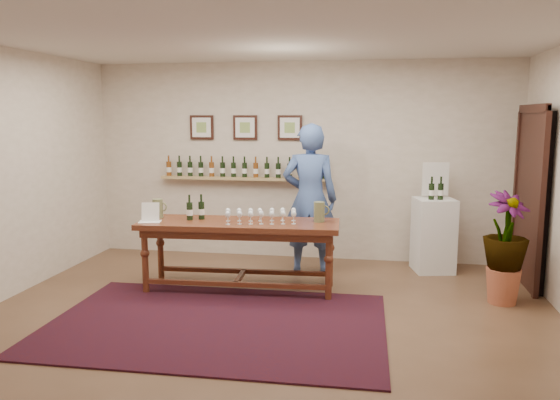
% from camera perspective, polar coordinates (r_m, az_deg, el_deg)
% --- Properties ---
extents(ground, '(6.00, 6.00, 0.00)m').
position_cam_1_polar(ground, '(5.70, -1.41, -12.22)').
color(ground, brown).
rests_on(ground, ground).
extents(room_shell, '(6.00, 6.00, 6.00)m').
position_cam_1_polar(room_shell, '(7.22, 18.27, 0.98)').
color(room_shell, beige).
rests_on(room_shell, ground).
extents(rug, '(3.33, 2.25, 0.02)m').
position_cam_1_polar(rug, '(5.57, -6.65, -12.72)').
color(rug, '#490F0D').
rests_on(rug, ground).
extents(tasting_table, '(2.36, 0.86, 0.82)m').
position_cam_1_polar(tasting_table, '(6.41, -4.28, -3.33)').
color(tasting_table, '#4F2413').
rests_on(tasting_table, ground).
extents(table_glasses, '(1.19, 0.51, 0.16)m').
position_cam_1_polar(table_glasses, '(6.29, -2.03, -1.65)').
color(table_glasses, white).
rests_on(table_glasses, tasting_table).
extents(table_bottles, '(0.29, 0.18, 0.29)m').
position_cam_1_polar(table_bottles, '(6.54, -8.82, -0.78)').
color(table_bottles, black).
rests_on(table_bottles, tasting_table).
extents(pitcher_left, '(0.16, 0.16, 0.23)m').
position_cam_1_polar(pitcher_left, '(6.74, -12.65, -0.87)').
color(pitcher_left, '#656A41').
rests_on(pitcher_left, tasting_table).
extents(pitcher_right, '(0.15, 0.15, 0.23)m').
position_cam_1_polar(pitcher_right, '(6.35, 4.12, -1.24)').
color(pitcher_right, '#656A41').
rests_on(pitcher_right, tasting_table).
extents(menu_card, '(0.28, 0.23, 0.22)m').
position_cam_1_polar(menu_card, '(6.52, -13.38, -1.24)').
color(menu_card, white).
rests_on(menu_card, tasting_table).
extents(display_pedestal, '(0.58, 0.58, 0.97)m').
position_cam_1_polar(display_pedestal, '(7.50, 15.73, -3.54)').
color(display_pedestal, white).
rests_on(display_pedestal, ground).
extents(pedestal_bottles, '(0.31, 0.14, 0.30)m').
position_cam_1_polar(pedestal_bottles, '(7.32, 16.00, 1.20)').
color(pedestal_bottles, black).
rests_on(pedestal_bottles, display_pedestal).
extents(info_sign, '(0.35, 0.09, 0.49)m').
position_cam_1_polar(info_sign, '(7.52, 15.94, 2.12)').
color(info_sign, white).
rests_on(info_sign, display_pedestal).
extents(potted_plant, '(0.78, 0.78, 1.07)m').
position_cam_1_polar(potted_plant, '(6.44, 22.46, -4.64)').
color(potted_plant, '#A55337').
rests_on(potted_plant, ground).
extents(person, '(0.73, 0.50, 1.95)m').
position_cam_1_polar(person, '(7.07, 3.14, 0.08)').
color(person, '#3E5893').
rests_on(person, ground).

